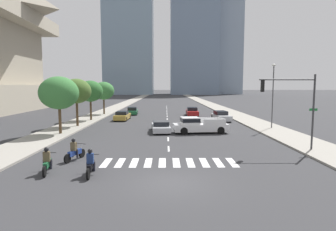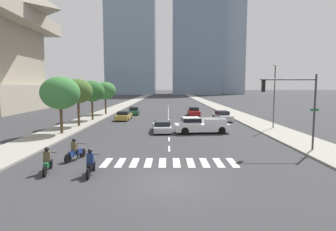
# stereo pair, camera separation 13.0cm
# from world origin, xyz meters

# --- Properties ---
(ground_plane) EXTENTS (800.00, 800.00, 0.00)m
(ground_plane) POSITION_xyz_m (0.00, 0.00, 0.00)
(ground_plane) COLOR #333335
(sidewalk_east) EXTENTS (4.00, 260.00, 0.15)m
(sidewalk_east) POSITION_xyz_m (11.67, 30.00, 0.07)
(sidewalk_east) COLOR gray
(sidewalk_east) RESTS_ON ground
(sidewalk_west) EXTENTS (4.00, 260.00, 0.15)m
(sidewalk_west) POSITION_xyz_m (-11.67, 30.00, 0.07)
(sidewalk_west) COLOR gray
(sidewalk_west) RESTS_ON ground
(crosswalk_near) EXTENTS (8.55, 2.22, 0.01)m
(crosswalk_near) POSITION_xyz_m (-0.00, 3.81, 0.00)
(crosswalk_near) COLOR silver
(crosswalk_near) RESTS_ON ground
(lane_divider_center) EXTENTS (0.14, 50.00, 0.01)m
(lane_divider_center) POSITION_xyz_m (0.00, 31.81, 0.00)
(lane_divider_center) COLOR silver
(lane_divider_center) RESTS_ON ground
(motorcycle_lead) EXTENTS (0.78, 2.16, 1.49)m
(motorcycle_lead) POSITION_xyz_m (-6.93, 1.77, 0.58)
(motorcycle_lead) COLOR black
(motorcycle_lead) RESTS_ON ground
(motorcycle_trailing) EXTENTS (0.70, 2.16, 1.49)m
(motorcycle_trailing) POSITION_xyz_m (-4.36, 1.35, 0.58)
(motorcycle_trailing) COLOR black
(motorcycle_trailing) RESTS_ON ground
(motorcycle_third) EXTENTS (0.95, 2.07, 1.49)m
(motorcycle_third) POSITION_xyz_m (-6.25, 4.42, 0.58)
(motorcycle_third) COLOR black
(motorcycle_third) RESTS_ON ground
(pickup_truck) EXTENTS (5.83, 2.58, 1.67)m
(pickup_truck) POSITION_xyz_m (3.15, 15.25, 0.81)
(pickup_truck) COLOR silver
(pickup_truck) RESTS_ON ground
(sedan_gold_0) EXTENTS (1.93, 4.72, 1.28)m
(sedan_gold_0) POSITION_xyz_m (-6.57, 26.78, 0.60)
(sedan_gold_0) COLOR #B28E38
(sedan_gold_0) RESTS_ON ground
(sedan_silver_1) EXTENTS (2.25, 4.94, 1.38)m
(sedan_silver_1) POSITION_xyz_m (7.69, 25.84, 0.63)
(sedan_silver_1) COLOR #B7BABF
(sedan_silver_1) RESTS_ON ground
(sedan_silver_2) EXTENTS (2.19, 4.83, 1.18)m
(sedan_silver_2) POSITION_xyz_m (-0.76, 16.12, 0.55)
(sedan_silver_2) COLOR #B7BABF
(sedan_silver_2) RESTS_ON ground
(sedan_green_3) EXTENTS (1.95, 4.49, 1.30)m
(sedan_green_3) POSITION_xyz_m (-6.06, 34.79, 0.59)
(sedan_green_3) COLOR #1E6038
(sedan_green_3) RESTS_ON ground
(sedan_red_4) EXTENTS (1.92, 4.53, 1.37)m
(sedan_red_4) POSITION_xyz_m (4.22, 32.83, 0.63)
(sedan_red_4) COLOR maroon
(sedan_red_4) RESTS_ON ground
(traffic_signal_near) EXTENTS (4.41, 0.28, 5.62)m
(traffic_signal_near) POSITION_xyz_m (9.22, 6.90, 4.00)
(traffic_signal_near) COLOR #333335
(traffic_signal_near) RESTS_ON sidewalk_east
(street_lamp_east) EXTENTS (0.50, 0.24, 7.22)m
(street_lamp_east) POSITION_xyz_m (11.97, 17.96, 4.35)
(street_lamp_east) COLOR #3F3F42
(street_lamp_east) RESTS_ON sidewalk_east
(street_tree_nearest) EXTENTS (3.85, 3.85, 5.72)m
(street_tree_nearest) POSITION_xyz_m (-10.87, 14.22, 4.22)
(street_tree_nearest) COLOR #4C3823
(street_tree_nearest) RESTS_ON sidewalk_west
(street_tree_second) EXTENTS (3.46, 3.46, 5.65)m
(street_tree_second) POSITION_xyz_m (-10.87, 19.68, 4.31)
(street_tree_second) COLOR #4C3823
(street_tree_second) RESTS_ON sidewalk_west
(street_tree_third) EXTENTS (3.50, 3.50, 5.56)m
(street_tree_third) POSITION_xyz_m (-10.87, 25.77, 4.21)
(street_tree_third) COLOR #4C3823
(street_tree_third) RESTS_ON sidewalk_west
(street_tree_fourth) EXTENTS (3.59, 3.59, 5.53)m
(street_tree_fourth) POSITION_xyz_m (-10.87, 34.20, 4.14)
(street_tree_fourth) COLOR #4C3823
(street_tree_fourth) RESTS_ON sidewalk_west
(office_tower_center_skyline) EXTENTS (28.67, 27.08, 95.68)m
(office_tower_center_skyline) POSITION_xyz_m (17.11, 164.26, 47.31)
(office_tower_center_skyline) COLOR slate
(office_tower_center_skyline) RESTS_ON ground
(office_tower_right_skyline) EXTENTS (22.28, 23.56, 109.88)m
(office_tower_right_skyline) POSITION_xyz_m (36.97, 172.46, 49.09)
(office_tower_right_skyline) COLOR #8C9EB2
(office_tower_right_skyline) RESTS_ON ground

